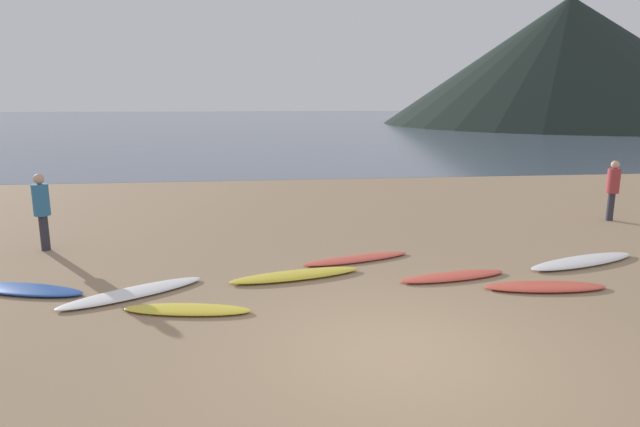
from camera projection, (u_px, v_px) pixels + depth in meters
name	position (u px, v px, depth m)	size (l,w,h in m)	color
ground_plane	(315.00, 208.00, 16.83)	(120.00, 120.00, 0.20)	#997C5B
ocean_water	(269.00, 122.00, 70.35)	(140.00, 100.00, 0.01)	slate
headland_hill	(566.00, 61.00, 63.84)	(42.05, 42.05, 14.48)	black
surfboard_0	(25.00, 289.00, 9.33)	(2.19, 0.57, 0.09)	#1E479E
surfboard_1	(133.00, 293.00, 9.18)	(2.46, 0.58, 0.08)	white
surfboard_2	(187.00, 309.00, 8.46)	(2.00, 0.49, 0.08)	yellow
surfboard_3	(296.00, 275.00, 10.05)	(2.47, 0.54, 0.10)	yellow
surfboard_4	(357.00, 259.00, 11.11)	(2.32, 0.47, 0.07)	#D84C38
surfboard_5	(453.00, 276.00, 10.02)	(2.10, 0.48, 0.08)	#D84C38
surfboard_6	(545.00, 287.00, 9.47)	(2.11, 0.57, 0.08)	#D84C38
surfboard_7	(582.00, 261.00, 10.90)	(2.68, 0.59, 0.10)	white
person_0	(42.00, 206.00, 11.65)	(0.34, 0.34, 1.67)	#2D2D38
person_1	(613.00, 185.00, 14.49)	(0.33, 0.33, 1.61)	#2D2D38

